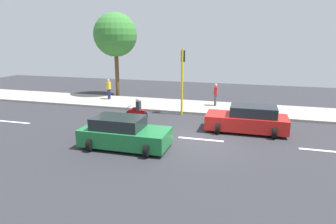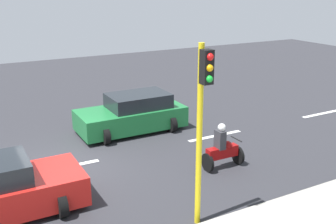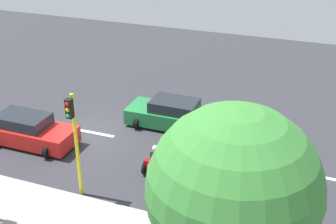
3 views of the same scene
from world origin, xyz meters
name	(u,v)px [view 3 (image 3 of 3)]	position (x,y,z in m)	size (l,w,h in m)	color
ground_plane	(93,134)	(0.00, 0.00, -0.05)	(40.00, 60.00, 0.10)	#2D2D33
sidewalk	(3,213)	(7.00, 0.00, 0.07)	(4.00, 60.00, 0.15)	#9E998E
lane_stripe_mid	(93,133)	(0.00, 0.00, 0.01)	(0.20, 2.40, 0.01)	white
lane_stripe_south	(205,154)	(0.00, 6.00, 0.01)	(0.20, 2.40, 0.01)	white
car_red	(29,131)	(2.04, -2.33, 0.71)	(2.27, 4.48, 1.52)	red
car_green	(170,114)	(-2.12, 3.42, 0.71)	(2.34, 4.26, 1.52)	#1E7238
motorcycle	(157,164)	(2.45, 4.55, 0.64)	(0.60, 1.30, 1.53)	black
traffic_light_corner	(74,132)	(4.85, 2.14, 2.93)	(0.49, 0.24, 4.50)	yellow
street_tree_center	(233,191)	(9.72, 9.33, 5.43)	(3.81, 3.81, 7.37)	brown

